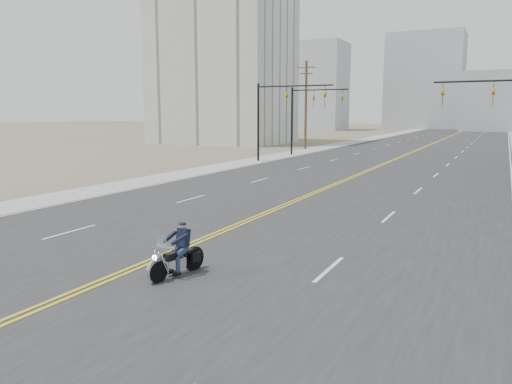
% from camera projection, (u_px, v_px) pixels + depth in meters
% --- Properties ---
extents(ground_plane, '(400.00, 400.00, 0.00)m').
position_uv_depth(ground_plane, '(92.00, 287.00, 12.71)').
color(ground_plane, '#776D56').
rests_on(ground_plane, ground).
extents(road, '(20.00, 200.00, 0.01)m').
position_uv_depth(road, '(436.00, 142.00, 74.61)').
color(road, '#303033').
rests_on(road, ground).
extents(sidewalk_left, '(3.00, 200.00, 0.01)m').
position_uv_depth(sidewalk_left, '(360.00, 141.00, 79.67)').
color(sidewalk_left, '#A5A5A0').
rests_on(sidewalk_left, ground).
extents(traffic_mast_left, '(7.10, 0.26, 7.00)m').
position_uv_depth(traffic_mast_left, '(279.00, 107.00, 44.18)').
color(traffic_mast_left, black).
rests_on(traffic_mast_left, ground).
extents(traffic_mast_right, '(7.10, 0.26, 7.00)m').
position_uv_depth(traffic_mast_right, '(504.00, 105.00, 36.28)').
color(traffic_mast_right, black).
rests_on(traffic_mast_right, ground).
extents(traffic_mast_far, '(6.10, 0.26, 7.00)m').
position_uv_depth(traffic_mast_far, '(307.00, 108.00, 51.41)').
color(traffic_mast_far, black).
rests_on(traffic_mast_far, ground).
extents(utility_pole_left, '(2.20, 0.30, 10.50)m').
position_uv_depth(utility_pole_left, '(306.00, 104.00, 59.79)').
color(utility_pole_left, brown).
rests_on(utility_pole_left, ground).
extents(apartment_block, '(18.00, 14.00, 30.00)m').
position_uv_depth(apartment_block, '(223.00, 38.00, 71.30)').
color(apartment_block, silver).
rests_on(apartment_block, ground).
extents(haze_bldg_a, '(14.00, 12.00, 22.00)m').
position_uv_depth(haze_bldg_a, '(317.00, 87.00, 128.06)').
color(haze_bldg_a, '#B7BCC6').
rests_on(haze_bldg_a, ground).
extents(haze_bldg_b, '(18.00, 14.00, 14.00)m').
position_uv_depth(haze_bldg_b, '(502.00, 102.00, 118.63)').
color(haze_bldg_b, '#ADB2B7').
rests_on(haze_bldg_b, ground).
extents(haze_bldg_d, '(20.00, 15.00, 26.00)m').
position_uv_depth(haze_bldg_d, '(425.00, 82.00, 139.74)').
color(haze_bldg_d, '#ADB2B7').
rests_on(haze_bldg_d, ground).
extents(haze_bldg_f, '(12.00, 12.00, 16.00)m').
position_uv_depth(haze_bldg_f, '(286.00, 101.00, 148.40)').
color(haze_bldg_f, '#ADB2B7').
rests_on(haze_bldg_f, ground).
extents(motorcyclist, '(1.15, 2.00, 1.47)m').
position_uv_depth(motorcyclist, '(176.00, 250.00, 13.41)').
color(motorcyclist, black).
rests_on(motorcyclist, ground).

